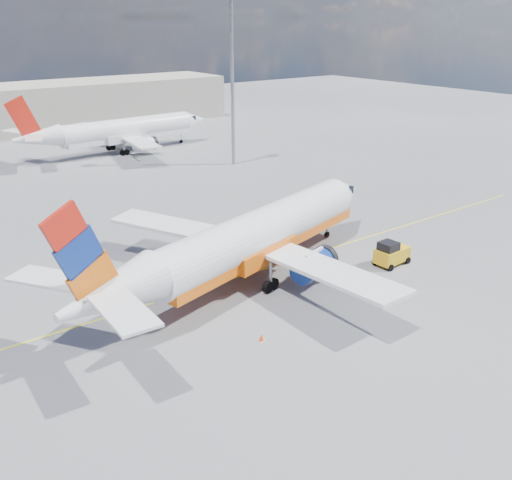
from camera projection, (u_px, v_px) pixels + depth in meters
ground at (280, 284)px, 43.21m from camera, size 240.00×240.00×0.00m
taxi_line at (257, 271)px, 45.46m from camera, size 70.00×0.15×0.01m
terminal_main at (37, 108)px, 100.68m from camera, size 70.00×14.00×8.00m
main_jet at (253, 237)px, 43.04m from camera, size 33.64×25.65×10.17m
second_jet at (121, 131)px, 84.62m from camera, size 31.18×24.62×9.45m
gse_tug at (391, 253)px, 46.33m from camera, size 3.02×1.98×2.09m
traffic_cone at (261, 338)px, 35.56m from camera, size 0.37×0.37×0.51m
floodlight_mast at (232, 64)px, 73.78m from camera, size 1.62×1.62×22.18m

